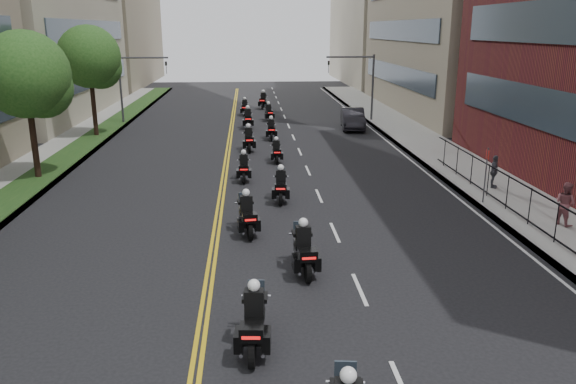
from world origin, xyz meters
name	(u,v)px	position (x,y,z in m)	size (l,w,h in m)	color
sidewalk_right	(460,167)	(12.00, 25.00, 0.07)	(4.00, 90.00, 0.15)	gray
sidewalk_left	(30,174)	(-12.00, 25.00, 0.07)	(4.00, 90.00, 0.15)	gray
grass_strip	(45,172)	(-11.20, 25.00, 0.17)	(2.00, 90.00, 0.04)	#163D17
iron_fence	(572,233)	(11.00, 12.00, 0.90)	(0.05, 28.00, 1.50)	black
traffic_signal_right	(362,78)	(9.54, 42.00, 3.70)	(4.09, 0.20, 5.60)	#3F3F44
traffic_signal_left	(132,79)	(-9.54, 42.00, 3.70)	(4.09, 0.20, 5.60)	#3F3F44
motorcycle_2	(254,323)	(-0.06, 6.90, 0.72)	(0.66, 2.47, 1.82)	black
motorcycle_3	(304,252)	(1.61, 11.38, 0.72)	(0.62, 2.48, 1.83)	black
motorcycle_4	(247,216)	(-0.23, 15.15, 0.70)	(0.73, 2.39, 1.77)	black
motorcycle_5	(281,187)	(1.34, 19.32, 0.67)	(0.60, 2.31, 1.71)	black
motorcycle_6	(244,169)	(-0.38, 23.11, 0.64)	(0.50, 2.20, 1.63)	black
motorcycle_7	(276,152)	(1.54, 27.24, 0.60)	(0.47, 2.06, 1.52)	black
motorcycle_8	(249,140)	(-0.09, 30.54, 0.70)	(0.58, 2.41, 1.78)	black
motorcycle_9	(271,130)	(1.54, 34.36, 0.67)	(0.53, 2.30, 1.70)	black
motorcycle_10	(248,119)	(-0.11, 39.06, 0.72)	(0.57, 2.48, 1.83)	black
motorcycle_11	(269,113)	(1.68, 42.79, 0.66)	(0.68, 2.25, 1.66)	black
motorcycle_12	(245,108)	(-0.38, 46.16, 0.66)	(0.52, 2.25, 1.66)	black
motorcycle_13	(263,101)	(1.45, 50.53, 0.73)	(0.77, 2.51, 1.85)	black
parked_sedan	(353,119)	(8.18, 38.31, 0.81)	(1.71, 4.92, 1.62)	black
pedestrian_b	(565,203)	(12.37, 14.87, 1.03)	(0.85, 0.66, 1.75)	brown
pedestrian_c	(494,172)	(11.85, 20.32, 0.96)	(0.95, 0.40, 1.62)	#403F47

